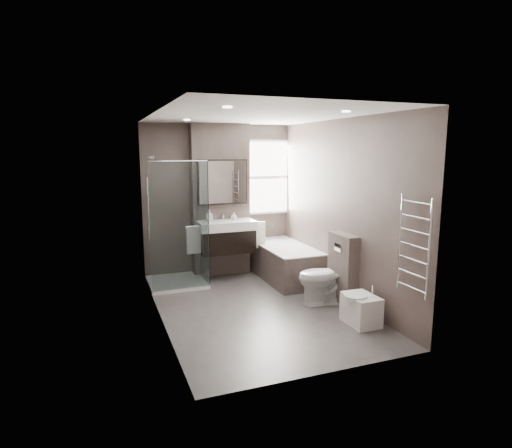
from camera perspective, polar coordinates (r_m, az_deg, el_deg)
name	(u,v)px	position (r m, az deg, el deg)	size (l,w,h in m)	color
room	(257,215)	(5.72, 0.11, 1.19)	(2.70, 3.90, 2.70)	#4A4644
vanity_pier	(220,201)	(7.39, -4.80, 3.13)	(1.00, 0.25, 2.60)	#50443F
vanity	(226,236)	(7.15, -3.96, -1.63)	(0.95, 0.47, 0.66)	black
mirror_cabinet	(223,182)	(7.20, -4.48, 5.59)	(0.86, 0.08, 0.76)	black
towel_left	(194,240)	(7.00, -8.31, -2.14)	(0.24, 0.06, 0.44)	silver
towel_right	(258,235)	(7.31, 0.29, -1.51)	(0.24, 0.06, 0.44)	silver
shower_enclosure	(183,256)	(6.96, -9.70, -4.18)	(0.90, 0.90, 2.00)	white
bathtub	(285,261)	(7.27, 3.85, -4.88)	(0.75, 1.60, 0.57)	#50443F
window	(266,177)	(7.75, 1.40, 6.25)	(0.98, 0.06, 1.33)	white
toilet	(325,277)	(6.17, 9.24, -6.93)	(0.44, 0.77, 0.79)	white
cistern_box	(343,269)	(6.21, 11.50, -5.88)	(0.19, 0.55, 1.00)	#50443F
bidet	(361,309)	(5.61, 13.79, -10.95)	(0.40, 0.47, 0.49)	white
towel_radiator	(414,246)	(5.03, 20.33, -2.72)	(0.03, 0.49, 1.10)	silver
soap_bottle_a	(210,216)	(7.06, -6.22, 1.12)	(0.09, 0.09, 0.20)	white
soap_bottle_b	(234,216)	(7.21, -2.97, 1.08)	(0.10, 0.10, 0.12)	white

